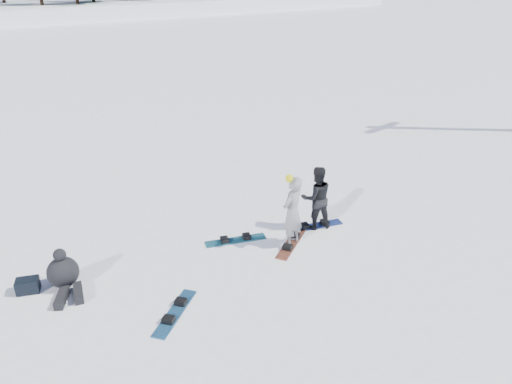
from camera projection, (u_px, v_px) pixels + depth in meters
ground at (372, 251)px, 11.79m from camera, size 420.00×420.00×0.00m
snowboarder_woman at (292, 211)px, 11.70m from camera, size 0.77×0.66×1.93m
snowboarder_man at (316, 198)px, 12.51m from camera, size 0.95×0.83×1.66m
seated_rider at (64, 274)px, 10.35m from camera, size 0.79×1.17×0.92m
gear_bag at (28, 286)px, 10.33m from camera, size 0.52×0.41×0.30m
snowboard_woman at (291, 244)px, 12.08m from camera, size 1.36×1.13×0.03m
snowboard_man at (315, 226)px, 12.86m from camera, size 1.53×0.55×0.03m
snowboard_loose_a at (175, 313)px, 9.75m from camera, size 1.28×1.23×0.03m
snowboard_loose_c at (236, 240)px, 12.22m from camera, size 1.52×0.62×0.03m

